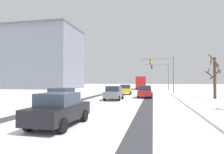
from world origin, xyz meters
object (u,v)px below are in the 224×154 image
car_red_second (145,92)px  office_building_far_left_block (30,59)px  car_black_fifth (59,109)px  car_yellow_cab_lead (125,90)px  bus_oncoming (141,82)px  car_grey_third (114,93)px  traffic_signal_far_right (162,72)px  car_white_fourth (62,98)px  bare_tree_sidewalk_mid (214,76)px  traffic_signal_near_right (164,68)px

car_red_second → office_building_far_left_block: 46.46m
car_black_fifth → car_yellow_cab_lead: bearing=89.9°
car_black_fifth → bus_oncoming: size_ratio=0.37×
car_grey_third → car_black_fifth: 13.90m
car_red_second → car_grey_third: same height
traffic_signal_far_right → car_white_fourth: size_ratio=1.58×
traffic_signal_far_right → car_white_fourth: (-9.49, -32.55, -3.58)m
car_grey_third → bus_oncoming: size_ratio=0.37×
car_black_fifth → car_white_fourth: bearing=114.4°
car_white_fourth → bare_tree_sidewalk_mid: 18.92m
car_yellow_cab_lead → office_building_far_left_block: bearing=145.8°
traffic_signal_far_right → traffic_signal_near_right: (-0.09, -12.12, 0.02)m
car_red_second → office_building_far_left_block: bearing=142.2°
car_grey_third → bare_tree_sidewalk_mid: (11.99, 4.02, 2.07)m
traffic_signal_far_right → car_grey_third: bearing=-104.5°
traffic_signal_near_right → bus_oncoming: (-5.14, 19.16, -2.42)m
traffic_signal_far_right → car_yellow_cab_lead: (-6.47, -15.42, -3.58)m
traffic_signal_near_right → bare_tree_sidewalk_mid: traffic_signal_near_right is taller
car_yellow_cab_lead → traffic_signal_near_right: bearing=27.3°
car_red_second → car_white_fourth: same height
traffic_signal_near_right → bus_oncoming: traffic_signal_near_right is taller
bus_oncoming → car_yellow_cab_lead: bearing=-93.2°
bus_oncoming → office_building_far_left_block: office_building_far_left_block is taller
traffic_signal_near_right → office_building_far_left_block: 43.70m
car_red_second → bus_oncoming: size_ratio=0.37×
car_yellow_cab_lead → car_grey_third: (-0.03, -9.78, 0.00)m
car_red_second → car_grey_third: 5.26m
office_building_far_left_block → traffic_signal_near_right: bearing=-25.8°
bare_tree_sidewalk_mid → car_grey_third: bearing=-161.5°
car_red_second → bare_tree_sidewalk_mid: (8.56, 0.04, 2.07)m
traffic_signal_near_right → office_building_far_left_block: (-39.10, 18.93, 4.71)m
car_red_second → car_white_fourth: (-6.41, -11.34, 0.00)m
traffic_signal_far_right → office_building_far_left_block: office_building_far_left_block is taller
car_black_fifth → car_red_second: bearing=79.1°
car_yellow_cab_lead → bus_oncoming: 22.52m
traffic_signal_near_right → bare_tree_sidewalk_mid: (5.57, -9.06, -1.53)m
car_white_fourth → bus_oncoming: bus_oncoming is taller
bare_tree_sidewalk_mid → car_black_fifth: bearing=-123.8°
traffic_signal_far_right → bare_tree_sidewalk_mid: bearing=-75.5°
traffic_signal_far_right → office_building_far_left_block: (-39.19, 6.81, 4.73)m
car_yellow_cab_lead → bare_tree_sidewalk_mid: size_ratio=0.76×
bus_oncoming → bare_tree_sidewalk_mid: bare_tree_sidewalk_mid is taller
car_white_fourth → bus_oncoming: 39.84m
traffic_signal_far_right → car_grey_third: (-6.51, -25.20, -3.58)m
traffic_signal_near_right → car_white_fourth: (-9.40, -20.44, -3.60)m
car_red_second → traffic_signal_far_right: bearing=81.7°
traffic_signal_far_right → bus_oncoming: (-5.23, 7.04, -2.40)m
bus_oncoming → traffic_signal_far_right: bearing=-53.4°
traffic_signal_near_right → car_red_second: bearing=-108.2°
car_grey_third → car_white_fourth: 7.94m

